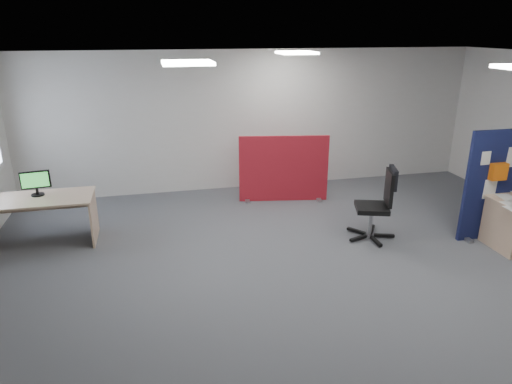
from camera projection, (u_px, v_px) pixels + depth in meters
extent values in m
plane|color=#55585D|center=(311.00, 267.00, 6.20)|extent=(9.00, 9.00, 0.00)
cube|color=white|center=(321.00, 61.00, 5.28)|extent=(9.00, 7.00, 0.02)
cube|color=silver|center=(255.00, 121.00, 8.95)|extent=(9.00, 0.02, 2.70)
cube|color=white|center=(187.00, 63.00, 5.44)|extent=(0.60, 0.60, 0.04)
cube|color=white|center=(297.00, 53.00, 7.69)|extent=(0.60, 0.60, 0.04)
cube|color=gray|center=(465.00, 238.00, 7.02)|extent=(0.08, 0.30, 0.04)
cube|color=white|center=(486.00, 158.00, 6.57)|extent=(0.15, 0.01, 0.20)
cube|color=white|center=(490.00, 189.00, 6.77)|extent=(0.21, 0.01, 0.30)
cube|color=orange|center=(498.00, 172.00, 6.64)|extent=(0.25, 0.10, 0.25)
cube|color=tan|center=(498.00, 228.00, 6.58)|extent=(0.03, 0.67, 0.70)
cube|color=maroon|center=(284.00, 169.00, 8.40)|extent=(1.63, 0.33, 1.24)
cube|color=gray|center=(248.00, 202.00, 8.46)|extent=(0.08, 0.30, 0.04)
cube|color=gray|center=(317.00, 196.00, 8.75)|extent=(0.08, 0.30, 0.04)
cube|color=tan|center=(38.00, 199.00, 6.65)|extent=(1.54, 0.77, 0.03)
cube|color=tan|center=(94.00, 217.00, 6.93)|extent=(0.03, 0.71, 0.70)
cube|color=tan|center=(45.00, 201.00, 7.03)|extent=(1.38, 0.02, 0.30)
cylinder|color=black|center=(38.00, 195.00, 6.74)|extent=(0.19, 0.19, 0.02)
cube|color=black|center=(37.00, 191.00, 6.72)|extent=(0.04, 0.03, 0.09)
cube|color=black|center=(35.00, 180.00, 6.66)|extent=(0.41, 0.09, 0.26)
cube|color=#2D8736|center=(35.00, 180.00, 6.65)|extent=(0.37, 0.06, 0.22)
cube|color=black|center=(384.00, 235.00, 7.04)|extent=(0.31, 0.14, 0.04)
cube|color=black|center=(372.00, 229.00, 7.26)|extent=(0.22, 0.28, 0.04)
cube|color=black|center=(356.00, 231.00, 7.20)|extent=(0.22, 0.28, 0.04)
cube|color=black|center=(358.00, 238.00, 6.95)|extent=(0.31, 0.15, 0.04)
cube|color=black|center=(376.00, 241.00, 6.85)|extent=(0.05, 0.31, 0.04)
cylinder|color=gray|center=(370.00, 222.00, 6.99)|extent=(0.06, 0.06, 0.43)
cube|color=black|center=(372.00, 208.00, 6.91)|extent=(0.60, 0.60, 0.07)
cube|color=black|center=(389.00, 188.00, 6.78)|extent=(0.18, 0.43, 0.52)
cube|color=black|center=(393.00, 178.00, 6.72)|extent=(0.18, 0.39, 0.31)
cube|color=white|center=(507.00, 198.00, 6.65)|extent=(0.26, 0.33, 0.00)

